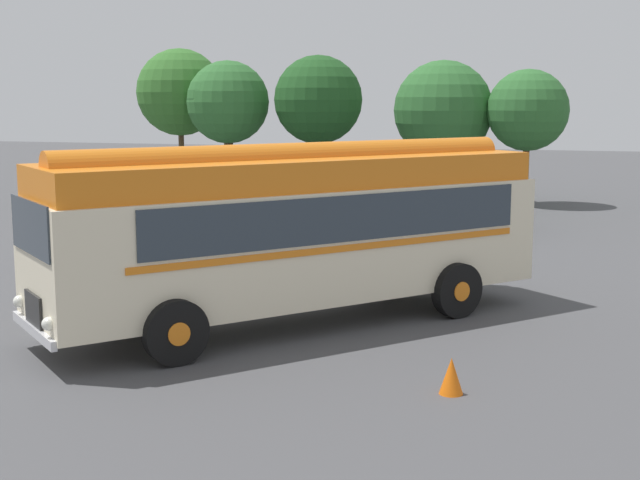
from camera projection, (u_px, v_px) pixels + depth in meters
The scene contains 12 objects.
ground_plane at pixel (279, 318), 17.68m from camera, with size 120.00×120.00×0.00m, color #474749.
vintage_bus at pixel (297, 226), 16.99m from camera, with size 8.49×9.19×3.49m.
car_near_left at pixel (307, 200), 30.50m from camera, with size 2.39×4.40×1.66m.
car_mid_left at pixel (397, 202), 30.06m from camera, with size 2.12×4.28×1.66m.
car_mid_right at pixel (480, 205), 29.07m from camera, with size 2.23×4.33×1.66m.
box_van at pixel (249, 181), 31.80m from camera, with size 2.61×5.88×2.50m.
tree_far_left at pixel (179, 92), 40.22m from camera, with size 3.91×3.91×6.51m.
tree_left_of_centre at pixel (225, 101), 38.21m from camera, with size 3.55×3.55×5.90m.
tree_centre at pixel (317, 100), 37.43m from camera, with size 3.72×3.72×6.09m.
tree_right_of_centre at pixel (441, 110), 36.95m from camera, with size 4.11×4.11×5.86m.
tree_far_right at pixel (526, 112), 35.65m from camera, with size 3.27×3.27×5.46m.
traffic_cone at pixel (451, 376), 13.12m from camera, with size 0.36×0.36×0.55m, color orange.
Camera 1 is at (5.67, -16.28, 4.34)m, focal length 50.00 mm.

